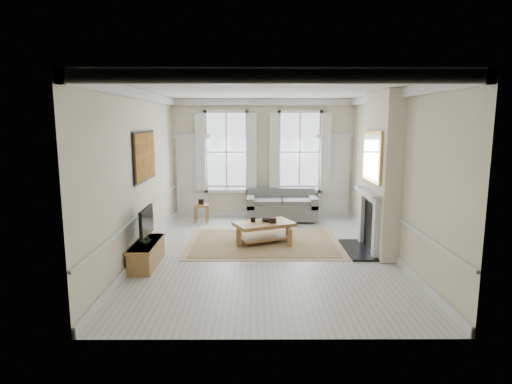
{
  "coord_description": "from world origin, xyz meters",
  "views": [
    {
      "loc": [
        -0.25,
        -8.72,
        2.79
      ],
      "look_at": [
        -0.21,
        0.46,
        1.25
      ],
      "focal_mm": 30.0,
      "sensor_mm": 36.0,
      "label": 1
    }
  ],
  "objects_px": {
    "coffee_table": "(264,226)",
    "side_table": "(201,208)",
    "tv_stand": "(147,254)",
    "sofa": "(282,207)"
  },
  "relations": [
    {
      "from": "coffee_table",
      "to": "side_table",
      "type": "bearing_deg",
      "value": 105.22
    },
    {
      "from": "sofa",
      "to": "side_table",
      "type": "bearing_deg",
      "value": -175.02
    },
    {
      "from": "sofa",
      "to": "coffee_table",
      "type": "distance_m",
      "value": 2.37
    },
    {
      "from": "side_table",
      "to": "sofa",
      "type": "bearing_deg",
      "value": 4.98
    },
    {
      "from": "coffee_table",
      "to": "tv_stand",
      "type": "distance_m",
      "value": 2.78
    },
    {
      "from": "tv_stand",
      "to": "sofa",
      "type": "bearing_deg",
      "value": 53.37
    },
    {
      "from": "coffee_table",
      "to": "tv_stand",
      "type": "relative_size",
      "value": 1.15
    },
    {
      "from": "tv_stand",
      "to": "side_table",
      "type": "bearing_deg",
      "value": 80.39
    },
    {
      "from": "side_table",
      "to": "tv_stand",
      "type": "bearing_deg",
      "value": -99.61
    },
    {
      "from": "sofa",
      "to": "side_table",
      "type": "distance_m",
      "value": 2.25
    }
  ]
}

